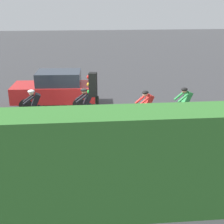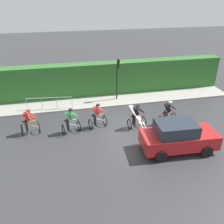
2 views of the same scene
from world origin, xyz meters
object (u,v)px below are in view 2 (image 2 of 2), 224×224
object	(u,v)px
cyclist_mid	(97,116)
cyclist_trailing	(168,113)
cyclist_second	(70,121)
car_red	(178,136)
cyclist_fourth	(136,117)
cyclist_lead	(29,122)
pedestrian_railing_kerbside	(49,101)
traffic_light_near_crossing	(118,74)

from	to	relation	value
cyclist_mid	cyclist_trailing	distance (m)	4.62
cyclist_second	car_red	size ratio (longest dim) A/B	0.40
cyclist_second	cyclist_trailing	size ratio (longest dim) A/B	1.00
cyclist_second	cyclist_fourth	world-z (taller)	same
cyclist_lead	car_red	bearing A→B (deg)	-112.80
cyclist_lead	pedestrian_railing_kerbside	xyz separation A→B (m)	(3.01, -1.13, -0.02)
cyclist_fourth	cyclist_trailing	size ratio (longest dim) A/B	1.00
cyclist_lead	cyclist_mid	size ratio (longest dim) A/B	1.00
traffic_light_near_crossing	car_red	bearing A→B (deg)	-166.49
cyclist_trailing	cyclist_mid	bearing A→B (deg)	83.19
cyclist_mid	cyclist_lead	bearing A→B (deg)	88.40
cyclist_lead	cyclist_second	world-z (taller)	same
cyclist_second	cyclist_mid	distance (m)	1.74
traffic_light_near_crossing	pedestrian_railing_kerbside	bearing A→B (deg)	97.66
cyclist_mid	traffic_light_near_crossing	size ratio (longest dim) A/B	0.50
car_red	cyclist_lead	bearing A→B (deg)	67.20
cyclist_mid	cyclist_trailing	world-z (taller)	same
cyclist_second	cyclist_mid	bearing A→B (deg)	-80.24
cyclist_trailing	cyclist_lead	bearing A→B (deg)	85.66
cyclist_lead	cyclist_fourth	size ratio (longest dim) A/B	1.00
cyclist_second	traffic_light_near_crossing	distance (m)	5.89
cyclist_second	cyclist_fourth	xyz separation A→B (m)	(-0.27, -4.16, 0.00)
cyclist_trailing	car_red	xyz separation A→B (m)	(-2.75, 0.63, 0.08)
cyclist_fourth	traffic_light_near_crossing	world-z (taller)	traffic_light_near_crossing
cyclist_lead	cyclist_mid	distance (m)	4.18
cyclist_fourth	traffic_light_near_crossing	size ratio (longest dim) A/B	0.50
traffic_light_near_crossing	cyclist_trailing	bearing A→B (deg)	-151.84
cyclist_second	cyclist_trailing	xyz separation A→B (m)	(-0.25, -6.30, 0.00)
cyclist_trailing	traffic_light_near_crossing	world-z (taller)	traffic_light_near_crossing
cyclist_second	pedestrian_railing_kerbside	bearing A→B (deg)	21.37
cyclist_mid	traffic_light_near_crossing	distance (m)	4.67
cyclist_second	cyclist_trailing	distance (m)	6.30
cyclist_mid	cyclist_trailing	bearing A→B (deg)	-96.81
cyclist_mid	car_red	distance (m)	5.15
cyclist_trailing	pedestrian_railing_kerbside	size ratio (longest dim) A/B	0.50
cyclist_mid	car_red	world-z (taller)	car_red
cyclist_second	car_red	xyz separation A→B (m)	(-3.01, -5.67, 0.08)
cyclist_second	cyclist_mid	xyz separation A→B (m)	(0.29, -1.71, 0.00)
cyclist_fourth	cyclist_trailing	distance (m)	2.14
cyclist_fourth	car_red	xyz separation A→B (m)	(-2.74, -1.50, 0.08)
car_red	pedestrian_railing_kerbside	world-z (taller)	car_red
traffic_light_near_crossing	cyclist_lead	bearing A→B (deg)	120.13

